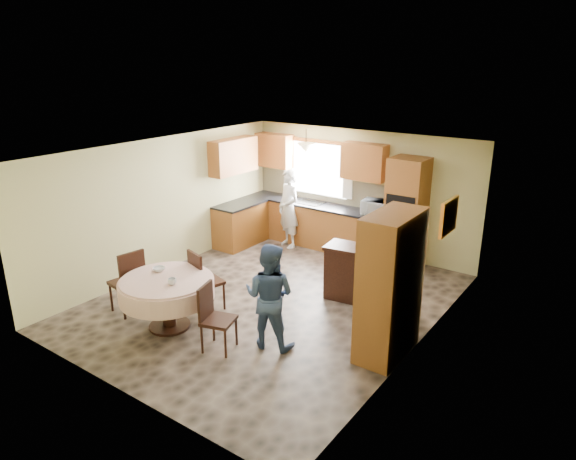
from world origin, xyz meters
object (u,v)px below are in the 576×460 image
(oven_tower, at_px, (406,213))
(person_dining, at_px, (269,296))
(chair_right, at_px, (213,314))
(person_sink, at_px, (289,209))
(chair_back, at_px, (202,278))
(dining_table, at_px, (167,289))
(chair_left, at_px, (129,279))
(cupboard, at_px, (390,286))
(sideboard, at_px, (361,276))

(oven_tower, height_order, person_dining, oven_tower)
(chair_right, bearing_deg, person_sink, 4.61)
(chair_back, height_order, person_sink, person_sink)
(dining_table, xyz_separation_m, chair_left, (-0.82, -0.03, -0.03))
(cupboard, relative_size, chair_right, 2.11)
(dining_table, height_order, person_sink, person_sink)
(chair_left, relative_size, chair_right, 1.11)
(person_dining, bearing_deg, chair_right, 28.69)
(oven_tower, height_order, chair_back, oven_tower)
(oven_tower, distance_m, chair_right, 4.44)
(dining_table, relative_size, chair_right, 1.46)
(chair_left, height_order, chair_back, chair_left)
(chair_back, xyz_separation_m, person_sink, (-0.59, 3.18, 0.28))
(person_sink, bearing_deg, dining_table, -57.42)
(sideboard, bearing_deg, dining_table, -135.80)
(oven_tower, distance_m, person_sink, 2.48)
(chair_left, bearing_deg, dining_table, 100.48)
(person_dining, bearing_deg, dining_table, 3.80)
(chair_left, distance_m, chair_right, 1.79)
(cupboard, relative_size, person_sink, 1.20)
(cupboard, bearing_deg, chair_back, -169.49)
(chair_left, relative_size, chair_back, 1.05)
(sideboard, distance_m, chair_right, 2.68)
(sideboard, distance_m, cupboard, 1.69)
(cupboard, distance_m, chair_back, 3.00)
(cupboard, relative_size, dining_table, 1.44)
(chair_right, xyz_separation_m, person_sink, (-1.51, 3.92, 0.31))
(chair_right, relative_size, person_sink, 0.57)
(cupboard, height_order, person_dining, cupboard)
(chair_left, bearing_deg, chair_right, 98.11)
(cupboard, distance_m, dining_table, 3.23)
(chair_back, relative_size, person_sink, 0.60)
(dining_table, distance_m, person_sink, 3.93)
(person_sink, bearing_deg, cupboard, -12.52)
(sideboard, xyz_separation_m, chair_left, (-2.75, -2.48, 0.15))
(oven_tower, bearing_deg, chair_left, -122.19)
(person_sink, bearing_deg, chair_left, -69.48)
(cupboard, xyz_separation_m, person_dining, (-1.42, -0.76, -0.25))
(dining_table, xyz_separation_m, chair_back, (0.03, 0.70, -0.06))
(sideboard, bearing_deg, cupboard, -57.35)
(oven_tower, distance_m, cupboard, 3.22)
(chair_right, bearing_deg, sideboard, -37.70)
(chair_back, bearing_deg, cupboard, -152.87)
(chair_left, height_order, person_sink, person_sink)
(dining_table, bearing_deg, cupboard, 22.79)
(sideboard, xyz_separation_m, dining_table, (-1.93, -2.45, 0.18))
(chair_back, height_order, person_dining, person_dining)
(oven_tower, bearing_deg, dining_table, -113.80)
(sideboard, height_order, person_sink, person_sink)
(person_sink, bearing_deg, oven_tower, 33.55)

